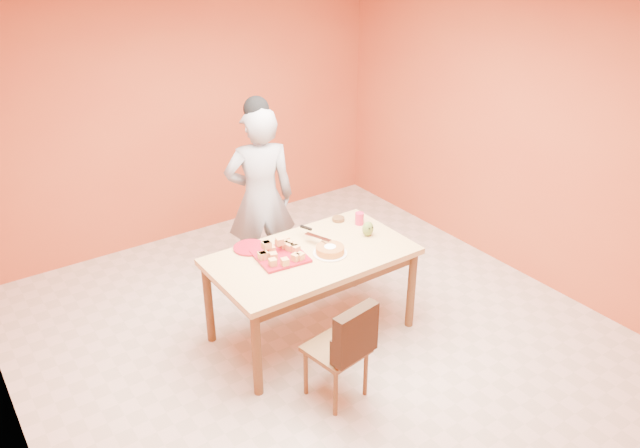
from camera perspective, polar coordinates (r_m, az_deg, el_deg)
floor at (r=5.22m, az=0.40°, el=-10.91°), size 5.00×5.00×0.00m
wall_back at (r=6.60m, az=-12.37°, el=9.97°), size 4.50×0.00×4.50m
wall_right at (r=6.02m, az=18.39°, el=7.61°), size 0.00×5.00×5.00m
dining_table at (r=4.98m, az=-0.78°, el=-3.67°), size 1.60×0.90×0.76m
dining_chair at (r=4.48m, az=1.62°, el=-11.26°), size 0.44×0.49×0.83m
pastry_pile at (r=4.85m, az=-3.66°, el=-2.30°), size 0.34×0.34×0.11m
person at (r=5.65m, az=-5.47°, el=2.31°), size 0.73×0.59×1.72m
pastry_platter at (r=4.88m, az=-3.64°, el=-2.98°), size 0.41×0.41×0.02m
red_dinner_plate at (r=5.03m, az=-6.40°, el=-2.16°), size 0.31×0.31×0.02m
white_cake_plate at (r=4.92m, az=0.92°, el=-2.70°), size 0.35×0.35×0.01m
sponge_cake at (r=4.91m, az=0.93°, el=-2.37°), size 0.25×0.25×0.05m
cake_server at (r=5.03m, az=-0.17°, el=-1.20°), size 0.12×0.24×0.01m
egg_ornament at (r=5.19m, az=4.40°, el=-0.44°), size 0.13×0.12×0.13m
magenta_glass at (r=5.38m, az=3.62°, el=0.50°), size 0.09×0.09×0.11m
checker_tin at (r=5.44m, az=1.68°, el=0.45°), size 0.12×0.12×0.03m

